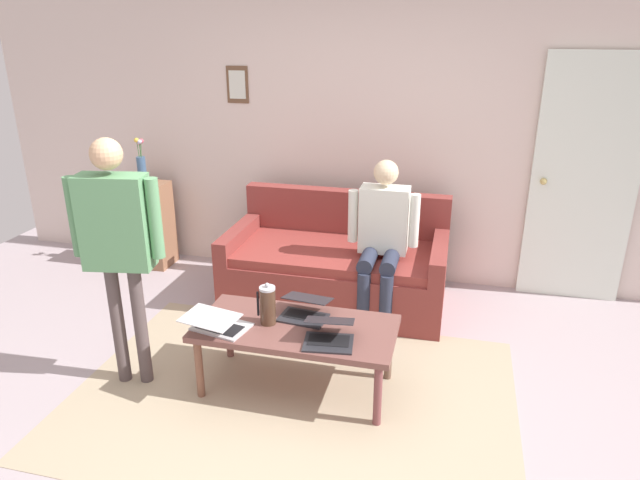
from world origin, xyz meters
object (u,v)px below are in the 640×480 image
(couch, at_px, (337,267))
(coffee_table, at_px, (296,332))
(interior_door, at_px, (583,182))
(laptop_left, at_px, (305,311))
(french_press, at_px, (268,305))
(laptop_right, at_px, (218,324))
(flower_vase, at_px, (141,166))
(person_seated, at_px, (382,233))
(laptop_center, at_px, (329,335))
(side_shelf, at_px, (148,224))
(person_standing, at_px, (117,234))

(couch, xyz_separation_m, coffee_table, (-0.02, 1.30, 0.10))
(interior_door, bearing_deg, laptop_left, 42.66)
(laptop_left, xyz_separation_m, french_press, (0.20, 0.14, 0.09))
(french_press, bearing_deg, laptop_right, 31.04)
(flower_vase, distance_m, person_seated, 2.43)
(laptop_right, bearing_deg, french_press, -148.96)
(laptop_center, height_order, flower_vase, flower_vase)
(couch, height_order, side_shelf, couch)
(laptop_left, bearing_deg, coffee_table, 79.63)
(interior_door, distance_m, person_seated, 1.74)
(flower_vase, bearing_deg, laptop_right, 130.10)
(coffee_table, height_order, laptop_left, laptop_left)
(laptop_center, height_order, person_seated, person_seated)
(couch, bearing_deg, laptop_right, 73.69)
(laptop_right, relative_size, french_press, 1.42)
(interior_door, relative_size, laptop_center, 6.24)
(flower_vase, bearing_deg, french_press, 137.54)
(flower_vase, bearing_deg, interior_door, -176.43)
(french_press, distance_m, flower_vase, 2.46)
(interior_door, distance_m, flower_vase, 3.88)
(laptop_right, bearing_deg, flower_vase, -49.90)
(couch, bearing_deg, side_shelf, -9.34)
(side_shelf, bearing_deg, flower_vase, -159.64)
(laptop_right, relative_size, side_shelf, 0.49)
(laptop_left, height_order, side_shelf, side_shelf)
(person_standing, height_order, person_seated, person_standing)
(laptop_center, height_order, french_press, french_press)
(couch, bearing_deg, french_press, 83.04)
(laptop_center, xyz_separation_m, side_shelf, (2.21, -1.76, -0.09))
(person_standing, bearing_deg, flower_vase, -63.55)
(french_press, height_order, flower_vase, flower_vase)
(laptop_center, bearing_deg, coffee_table, -28.72)
(interior_door, bearing_deg, laptop_center, 50.24)
(couch, distance_m, coffee_table, 1.31)
(laptop_left, bearing_deg, person_standing, 15.99)
(coffee_table, distance_m, laptop_center, 0.29)
(laptop_center, distance_m, laptop_right, 0.70)
(coffee_table, height_order, laptop_center, laptop_center)
(laptop_center, bearing_deg, person_standing, 2.14)
(laptop_right, xyz_separation_m, person_seated, (-0.83, -1.25, 0.22))
(laptop_center, bearing_deg, couch, -79.64)
(interior_door, height_order, laptop_left, interior_door)
(french_press, xyz_separation_m, person_seated, (-0.56, -1.09, 0.14))
(interior_door, xyz_separation_m, person_seated, (1.53, 0.79, -0.30))
(couch, bearing_deg, laptop_left, 92.02)
(laptop_left, bearing_deg, laptop_center, 130.08)
(french_press, bearing_deg, side_shelf, -42.45)
(french_press, distance_m, side_shelf, 2.43)
(laptop_left, xyz_separation_m, flower_vase, (1.99, -1.50, 0.49))
(laptop_left, distance_m, side_shelf, 2.49)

